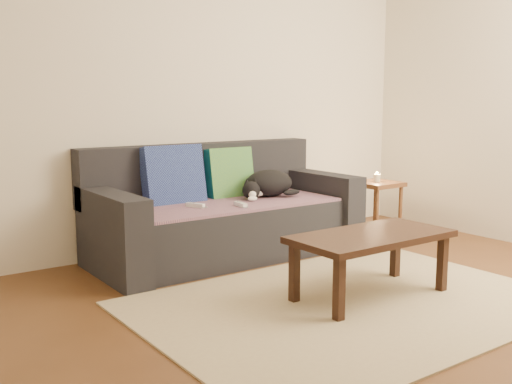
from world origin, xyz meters
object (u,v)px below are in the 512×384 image
at_px(coffee_table, 371,241).
at_px(cat, 268,184).
at_px(side_table, 376,191).
at_px(wii_remote_a, 195,205).
at_px(sofa, 223,217).
at_px(wii_remote_b, 241,205).

bearing_deg(coffee_table, cat, 81.12).
bearing_deg(side_table, wii_remote_a, 178.87).
xyz_separation_m(sofa, wii_remote_a, (-0.33, -0.13, 0.15)).
relative_size(side_table, coffee_table, 0.47).
bearing_deg(wii_remote_a, wii_remote_b, -146.65).
height_order(wii_remote_b, side_table, side_table).
relative_size(wii_remote_b, side_table, 0.31).
xyz_separation_m(wii_remote_a, wii_remote_b, (0.29, -0.17, 0.00)).
distance_m(wii_remote_a, coffee_table, 1.37).
height_order(sofa, wii_remote_a, sofa).
bearing_deg(sofa, coffee_table, -82.27).
distance_m(wii_remote_b, coffee_table, 1.13).
height_order(cat, coffee_table, cat).
relative_size(cat, wii_remote_b, 3.69).
relative_size(cat, side_table, 1.15).
height_order(sofa, wii_remote_b, sofa).
xyz_separation_m(cat, wii_remote_b, (-0.44, -0.25, -0.09)).
bearing_deg(cat, wii_remote_b, -129.47).
xyz_separation_m(sofa, wii_remote_b, (-0.04, -0.30, 0.15)).
distance_m(sofa, wii_remote_a, 0.38).
xyz_separation_m(wii_remote_a, coffee_table, (0.52, -1.27, -0.10)).
bearing_deg(side_table, sofa, 173.86).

